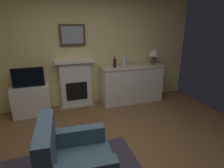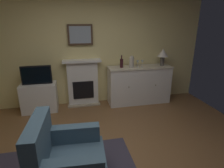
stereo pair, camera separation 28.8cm
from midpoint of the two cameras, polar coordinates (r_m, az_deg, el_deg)
name	(u,v)px [view 1 (the left image)]	position (r m, az deg, el deg)	size (l,w,h in m)	color
ground_plane	(113,167)	(2.90, -2.68, -24.23)	(5.51, 4.61, 0.10)	brown
wall_rear	(82,48)	(4.40, -11.17, 10.91)	(5.51, 0.06, 2.72)	#EAD68C
fireplace_unit	(76,84)	(4.43, -12.87, 0.09)	(0.87, 0.30, 1.10)	white
framed_picture	(73,35)	(4.27, -14.01, 14.39)	(0.55, 0.04, 0.45)	#473323
sideboard_cabinet	(132,84)	(4.60, 4.32, 0.00)	(1.52, 0.49, 0.91)	white
table_lamp	(154,53)	(4.67, 11.07, 9.24)	(0.26, 0.26, 0.40)	#4C4742
wine_bottle	(115,63)	(4.31, -1.07, 6.50)	(0.08, 0.08, 0.29)	#331419
wine_glass_left	(131,62)	(4.38, 3.85, 6.84)	(0.07, 0.07, 0.16)	silver
wine_glass_center	(135,61)	(4.42, 5.20, 6.91)	(0.07, 0.07, 0.16)	silver
vase_decorative	(125,61)	(4.33, 2.01, 6.96)	(0.11, 0.11, 0.28)	beige
tv_cabinet	(32,100)	(4.39, -25.20, -4.64)	(0.75, 0.42, 0.64)	white
tv_set	(28,77)	(4.20, -26.19, 1.80)	(0.62, 0.07, 0.40)	black
armchair	(74,164)	(2.36, -15.48, -22.72)	(0.86, 0.82, 0.92)	#3F596B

